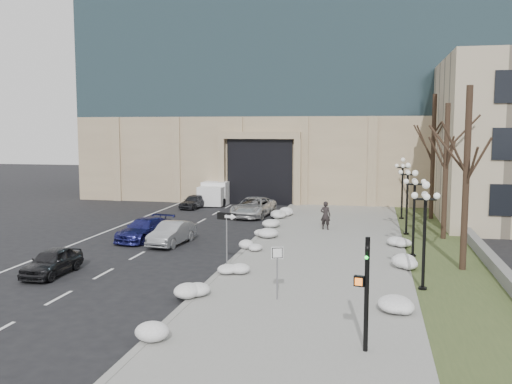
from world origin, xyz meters
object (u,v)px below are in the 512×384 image
Objects in this scene: pedestrian at (325,215)px; box_truck at (219,192)px; car_e at (194,201)px; car_c at (145,229)px; traffic_signal at (365,297)px; lamppost_a at (425,221)px; car_d at (253,207)px; lamppost_c at (407,189)px; lamppost_b at (414,202)px; lamppost_d at (402,180)px; one_way_sign at (230,223)px; car_b at (172,233)px; car_a at (52,262)px; keep_sign at (277,262)px.

box_truck is at bearing -37.65° from pedestrian.
car_e is at bearing -24.31° from pedestrian.
car_c is 20.87m from traffic_signal.
pedestrian is 14.72m from lamppost_a.
lamppost_c is at bearing -21.31° from car_d.
lamppost_b is 1.00× the size of lamppost_c.
lamppost_b reaches higher than traffic_signal.
lamppost_c is 1.00× the size of lamppost_d.
traffic_signal is (2.95, -21.04, 0.75)m from pedestrian.
lamppost_c is (8.92, 11.46, 0.67)m from one_way_sign.
car_b is at bearing -13.10° from car_c.
car_c is (-2.13, 0.96, -0.00)m from car_b.
traffic_signal is at bearing -99.52° from lamppost_b.
car_a is 0.91× the size of car_b.
car_d is 13.06m from lamppost_c.
pedestrian is 5.68m from lamppost_c.
car_b is at bearing 68.89° from car_a.
lamppost_c is at bearing 51.56° from keep_sign.
car_e is at bearing 151.78° from lamppost_c.
car_b is 1.43× the size of one_way_sign.
lamppost_b is at bearing -90.00° from lamppost_c.
lamppost_b is at bearing -33.33° from car_e.
traffic_signal reaches higher than car_d.
lamppost_a is at bearing -90.00° from lamppost_d.
car_c is 16.97m from lamppost_c.
lamppost_b is (5.29, -7.09, 1.99)m from pedestrian.
lamppost_d is (11.41, 0.58, 2.31)m from car_d.
car_d is at bearing 132.57° from lamppost_b.
pedestrian is 0.40× the size of lamppost_a.
box_truck reaches higher than pedestrian.
lamppost_b reaches higher than keep_sign.
one_way_sign is at bearing -73.15° from box_truck.
lamppost_a reaches higher than one_way_sign.
pedestrian is at bearing -34.93° from car_d.
car_c reaches higher than car_a.
car_b is 11.96m from car_d.
car_c is 15.02m from keep_sign.
car_e is 15.01m from pedestrian.
car_d is (5.68, 19.61, 0.11)m from car_a.
car_b is 2.34m from car_c.
car_a is 8.65m from one_way_sign.
car_e is at bearing 91.27° from car_a.
keep_sign is at bearing -10.03° from car_a.
car_c is 14.23m from car_e.
car_c is at bearing 173.95° from lamppost_b.
one_way_sign is 0.61× the size of lamppost_b.
lamppost_c is (5.87, 15.75, 1.40)m from keep_sign.
car_c is at bearing -107.53° from car_d.
traffic_signal is (11.63, -14.69, 1.15)m from car_b.
box_truck is 30.97m from lamppost_a.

